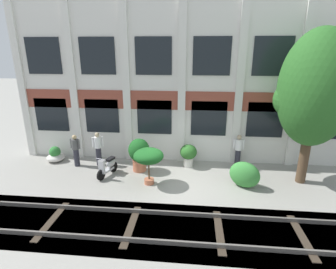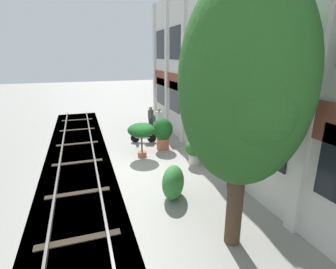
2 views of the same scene
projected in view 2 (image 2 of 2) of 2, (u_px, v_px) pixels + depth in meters
The scene contains 13 objects.
ground_plane at pixel (151, 166), 11.17m from camera, with size 80.00×80.00×0.00m, color gray.
apartment_facade at pixel (213, 72), 10.89m from camera, with size 16.34×0.64×7.71m.
rail_tracks at pixel (78, 178), 10.30m from camera, with size 23.98×2.80×0.43m.
broadleaf_tree at pixel (245, 86), 5.49m from camera, with size 2.96×2.82×6.27m.
potted_plant_low_pan at pixel (141, 131), 11.88m from camera, with size 1.25×1.25×1.57m.
potted_plant_wide_bowl at pixel (152, 121), 17.39m from camera, with size 0.89×0.89×0.78m.
potted_plant_ribbed_drum at pixel (194, 150), 11.17m from camera, with size 0.82×0.82×1.10m.
potted_plant_glazed_jar at pixel (163, 132), 12.94m from camera, with size 0.98×0.98×1.56m.
scooter_near_curb at pixel (145, 134), 14.07m from camera, with size 0.68×1.33×0.98m.
resident_by_doorway at pixel (159, 121), 14.98m from camera, with size 0.49×0.34×1.67m.
resident_watching_tracks at pixel (151, 118), 15.89m from camera, with size 0.52×0.34×1.59m.
resident_near_plants at pixel (232, 166), 9.05m from camera, with size 0.52×0.34×1.57m.
topiary_hedge at pixel (173, 182), 8.53m from camera, with size 1.26×0.70×1.09m, color #388438.
Camera 2 is at (10.00, -2.60, 4.50)m, focal length 28.00 mm.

